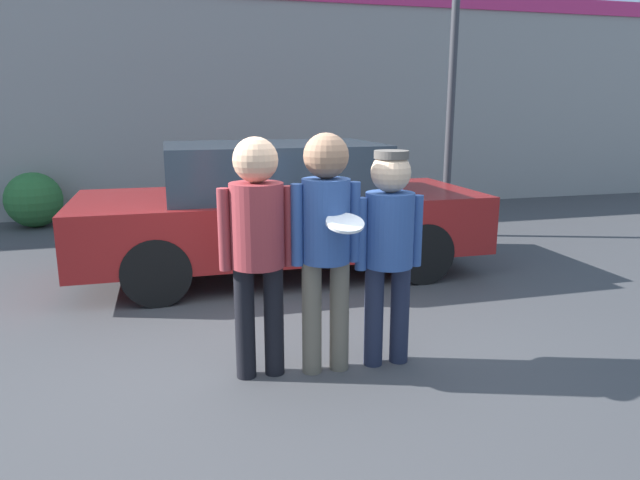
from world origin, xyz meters
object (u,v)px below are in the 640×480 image
object	(u,v)px
person_left	(257,235)
person_right	(389,238)
shrub	(34,200)
person_middle_with_frisbee	(326,231)
parked_car_near	(279,208)

from	to	relation	value
person_left	person_right	world-z (taller)	person_left
shrub	person_left	bearing A→B (deg)	-66.48
person_middle_with_frisbee	parked_car_near	size ratio (longest dim) A/B	0.38
person_middle_with_frisbee	person_right	world-z (taller)	person_middle_with_frisbee
parked_car_near	shrub	bearing A→B (deg)	132.93
person_left	shrub	distance (m)	7.10
person_middle_with_frisbee	parked_car_near	bearing A→B (deg)	86.25
person_right	shrub	distance (m)	7.59
person_middle_with_frisbee	person_right	xyz separation A→B (m)	(0.50, 0.01, -0.09)
person_middle_with_frisbee	parked_car_near	world-z (taller)	person_middle_with_frisbee
person_right	shrub	world-z (taller)	person_right
person_left	shrub	xyz separation A→B (m)	(-2.82, 6.48, -0.64)
person_right	parked_car_near	size ratio (longest dim) A/B	0.35
parked_car_near	person_middle_with_frisbee	bearing A→B (deg)	-93.75
person_right	parked_car_near	xyz separation A→B (m)	(-0.32, 2.76, -0.22)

